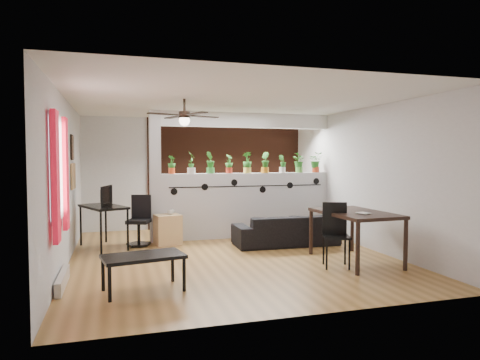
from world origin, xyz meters
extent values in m
cube|color=olive|center=(0.00, 0.00, -0.05)|extent=(6.30, 7.10, 0.10)
cube|color=#B7B7BA|center=(0.00, 3.02, 1.30)|extent=(6.30, 0.04, 2.90)
cube|color=#B7B7BA|center=(0.00, -3.02, 1.30)|extent=(6.30, 0.04, 2.90)
cube|color=#B7B7BA|center=(-2.62, 0.00, 1.30)|extent=(0.04, 7.10, 2.90)
cube|color=#B7B7BA|center=(2.62, 0.00, 1.30)|extent=(0.04, 7.10, 2.90)
cube|color=white|center=(0.00, 0.00, 2.65)|extent=(6.30, 7.10, 0.10)
cube|color=#BCBCC1|center=(0.80, 1.50, 0.68)|extent=(3.60, 0.18, 1.35)
cube|color=silver|center=(0.80, 1.50, 2.45)|extent=(3.60, 0.18, 0.30)
cube|color=#BCBCC1|center=(-1.11, 1.50, 1.30)|extent=(0.22, 0.20, 2.60)
cube|color=brown|center=(0.80, 2.97, 1.30)|extent=(3.90, 0.05, 2.60)
cube|color=black|center=(0.80, 1.40, 1.08)|extent=(3.31, 0.01, 0.02)
cylinder|color=black|center=(-0.75, 1.40, 1.00)|extent=(0.14, 0.01, 0.14)
cylinder|color=black|center=(-0.13, 1.40, 1.08)|extent=(0.14, 0.01, 0.14)
cylinder|color=black|center=(0.49, 1.40, 1.16)|extent=(0.14, 0.01, 0.14)
cylinder|color=black|center=(1.11, 1.40, 1.00)|extent=(0.14, 0.01, 0.14)
cylinder|color=black|center=(1.73, 1.40, 1.08)|extent=(0.14, 0.01, 0.14)
cylinder|color=black|center=(2.35, 1.40, 1.16)|extent=(0.14, 0.01, 0.14)
cube|color=white|center=(-2.58, -1.20, 1.55)|extent=(0.02, 0.95, 1.25)
cube|color=silver|center=(-2.57, -1.20, 1.55)|extent=(0.04, 1.05, 1.35)
cube|color=red|center=(-2.53, -1.70, 1.45)|extent=(0.06, 0.30, 1.55)
cube|color=red|center=(-2.53, -0.70, 1.45)|extent=(0.06, 0.30, 1.55)
cube|color=beige|center=(-2.54, -1.20, 0.09)|extent=(0.08, 1.00, 0.18)
cube|color=#9A764A|center=(-2.58, 0.95, 1.35)|extent=(0.03, 0.60, 0.45)
cube|color=#8C7259|center=(-2.58, 0.90, 1.85)|extent=(0.03, 0.30, 0.40)
cube|color=black|center=(-2.58, 0.90, 1.85)|extent=(0.02, 0.34, 0.44)
cylinder|color=black|center=(-0.80, -0.30, 2.50)|extent=(0.04, 0.04, 0.20)
cylinder|color=black|center=(-0.80, -0.30, 2.35)|extent=(0.18, 0.18, 0.10)
sphere|color=white|center=(-0.80, -0.30, 2.26)|extent=(0.17, 0.17, 0.17)
cube|color=black|center=(-0.48, -0.18, 2.34)|extent=(0.55, 0.29, 0.01)
cube|color=black|center=(-0.92, 0.02, 2.34)|extent=(0.29, 0.55, 0.01)
cube|color=black|center=(-1.12, -0.42, 2.34)|extent=(0.55, 0.29, 0.01)
cube|color=black|center=(-0.68, -0.62, 2.34)|extent=(0.29, 0.55, 0.01)
cylinder|color=#EE4C1C|center=(-0.78, 1.50, 1.41)|extent=(0.13, 0.13, 0.12)
imported|color=#175217|center=(-0.78, 1.50, 1.58)|extent=(0.23, 0.23, 0.27)
cylinder|color=silver|center=(-0.39, 1.50, 1.41)|extent=(0.17, 0.17, 0.12)
imported|color=#175217|center=(-0.39, 1.50, 1.63)|extent=(0.23, 0.27, 0.35)
cylinder|color=green|center=(0.01, 1.50, 1.41)|extent=(0.16, 0.16, 0.12)
imported|color=#175217|center=(0.01, 1.50, 1.62)|extent=(0.22, 0.26, 0.35)
cylinder|color=#B7301D|center=(0.41, 1.50, 1.41)|extent=(0.13, 0.13, 0.12)
imported|color=#175217|center=(0.41, 1.50, 1.59)|extent=(0.24, 0.24, 0.29)
cylinder|color=#E3CC50|center=(0.80, 1.50, 1.41)|extent=(0.16, 0.16, 0.12)
imported|color=#175217|center=(0.80, 1.50, 1.62)|extent=(0.25, 0.22, 0.35)
cylinder|color=#C57717|center=(1.20, 1.50, 1.41)|extent=(0.16, 0.16, 0.12)
imported|color=#175217|center=(1.20, 1.50, 1.62)|extent=(0.20, 0.24, 0.35)
cylinder|color=silver|center=(1.59, 1.50, 1.41)|extent=(0.13, 0.13, 0.12)
imported|color=#175217|center=(1.59, 1.50, 1.59)|extent=(0.23, 0.21, 0.28)
cylinder|color=#4C9937|center=(1.99, 1.50, 1.41)|extent=(0.15, 0.15, 0.12)
imported|color=#175217|center=(1.98, 1.50, 1.61)|extent=(0.19, 0.23, 0.33)
cylinder|color=#BC3D1E|center=(2.38, 1.50, 1.41)|extent=(0.16, 0.16, 0.12)
imported|color=#175217|center=(2.38, 1.50, 1.62)|extent=(0.28, 0.25, 0.34)
imported|color=black|center=(1.26, 0.49, 0.28)|extent=(1.91, 0.80, 0.55)
cube|color=tan|center=(-0.91, 1.16, 0.29)|extent=(0.53, 0.49, 0.58)
imported|color=gray|center=(-0.86, 1.16, 0.63)|extent=(0.16, 0.16, 0.10)
cube|color=black|center=(-2.09, 1.16, 0.77)|extent=(0.95, 1.23, 0.04)
cylinder|color=black|center=(-2.12, 0.60, 0.37)|extent=(0.04, 0.04, 0.75)
cylinder|color=black|center=(-1.66, 0.79, 0.37)|extent=(0.04, 0.04, 0.75)
cylinder|color=black|center=(-2.51, 1.53, 0.37)|extent=(0.04, 0.04, 0.75)
cylinder|color=black|center=(-2.06, 1.72, 0.37)|extent=(0.04, 0.04, 0.75)
imported|color=black|center=(-2.09, 1.31, 0.89)|extent=(0.35, 0.15, 0.20)
cylinder|color=black|center=(-1.45, 1.16, 0.04)|extent=(0.49, 0.49, 0.04)
cylinder|color=black|center=(-1.45, 1.16, 0.24)|extent=(0.06, 0.06, 0.41)
cube|color=black|center=(-1.45, 1.16, 0.47)|extent=(0.51, 0.51, 0.07)
cube|color=black|center=(-1.39, 1.33, 0.73)|extent=(0.37, 0.18, 0.45)
cube|color=black|center=(1.81, -1.06, 0.78)|extent=(0.95, 1.52, 0.05)
cylinder|color=black|center=(1.43, -1.78, 0.38)|extent=(0.06, 0.06, 0.76)
cylinder|color=black|center=(2.25, -1.75, 0.38)|extent=(0.06, 0.06, 0.76)
cylinder|color=black|center=(1.38, -0.37, 0.38)|extent=(0.06, 0.06, 0.76)
cylinder|color=black|center=(2.20, -0.35, 0.38)|extent=(0.06, 0.06, 0.76)
imported|color=gray|center=(1.71, -1.36, 0.82)|extent=(0.18, 0.23, 0.02)
cube|color=black|center=(1.36, -1.29, 0.47)|extent=(0.51, 0.51, 0.03)
cube|color=black|center=(1.41, -1.12, 0.73)|extent=(0.36, 0.15, 0.50)
cube|color=black|center=(1.14, -1.39, 0.23)|extent=(0.03, 0.03, 0.47)
cube|color=black|center=(1.46, -1.50, 0.23)|extent=(0.03, 0.03, 0.47)
cube|color=black|center=(1.25, -1.08, 0.48)|extent=(0.03, 0.03, 0.96)
cube|color=black|center=(1.57, -1.19, 0.48)|extent=(0.03, 0.03, 0.96)
cube|color=black|center=(-1.54, -1.66, 0.44)|extent=(1.07, 0.72, 0.04)
cylinder|color=black|center=(-1.94, -1.97, 0.21)|extent=(0.04, 0.04, 0.42)
cylinder|color=black|center=(-1.05, -1.81, 0.21)|extent=(0.04, 0.04, 0.42)
cylinder|color=black|center=(-2.03, -1.51, 0.21)|extent=(0.04, 0.04, 0.42)
cylinder|color=black|center=(-1.14, -1.35, 0.21)|extent=(0.04, 0.04, 0.42)
camera|label=1|loc=(-1.86, -7.07, 1.67)|focal=32.00mm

